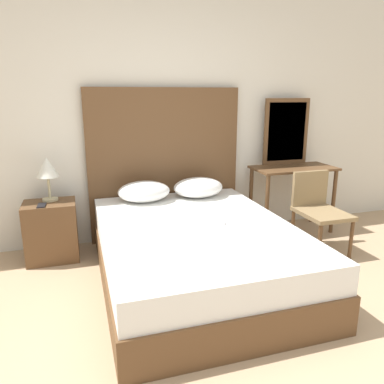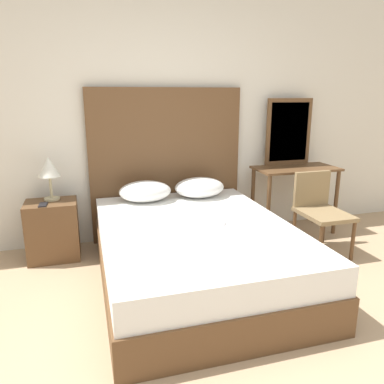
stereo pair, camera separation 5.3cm
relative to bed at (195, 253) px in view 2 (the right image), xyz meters
name	(u,v)px [view 2 (the right image)]	position (x,y,z in m)	size (l,w,h in m)	color
wall_back	(156,113)	(-0.09, 1.16, 1.10)	(10.00, 0.06, 2.70)	silver
bed	(195,253)	(0.00, 0.00, 0.00)	(1.56, 2.11, 0.50)	brown
headboard	(167,165)	(0.00, 1.08, 0.56)	(1.63, 0.05, 1.62)	brown
pillow_left	(145,191)	(-0.29, 0.81, 0.36)	(0.52, 0.40, 0.20)	white
pillow_right	(199,187)	(0.29, 0.81, 0.36)	(0.52, 0.40, 0.20)	white
phone_on_bed	(217,223)	(0.17, -0.04, 0.26)	(0.16, 0.14, 0.01)	#B7B7BC
nightstand	(53,230)	(-1.19, 0.81, 0.03)	(0.47, 0.37, 0.57)	brown
table_lamp	(49,169)	(-1.17, 0.88, 0.62)	(0.20, 0.20, 0.42)	tan
phone_on_nightstand	(43,205)	(-1.24, 0.72, 0.32)	(0.08, 0.15, 0.01)	black
vanity_desk	(295,180)	(1.42, 0.81, 0.36)	(0.92, 0.47, 0.75)	brown
vanity_mirror	(289,132)	(1.42, 1.02, 0.88)	(0.55, 0.03, 0.75)	brown
chair	(319,208)	(1.37, 0.26, 0.20)	(0.42, 0.51, 0.79)	olive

